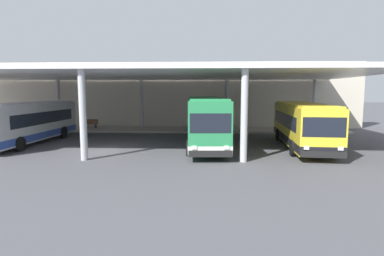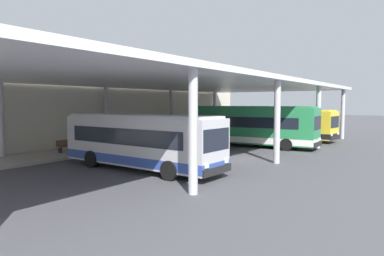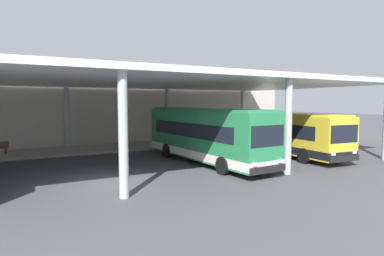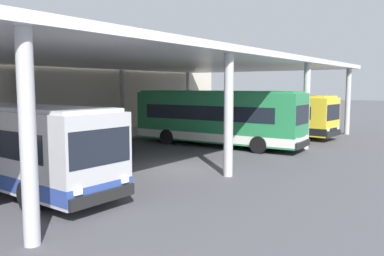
{
  "view_description": "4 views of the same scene",
  "coord_description": "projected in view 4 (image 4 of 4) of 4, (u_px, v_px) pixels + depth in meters",
  "views": [
    {
      "loc": [
        7.16,
        -19.91,
        3.98
      ],
      "look_at": [
        6.09,
        2.02,
        1.39
      ],
      "focal_mm": 28.88,
      "sensor_mm": 36.0,
      "label": 1
    },
    {
      "loc": [
        -21.08,
        -10.81,
        3.83
      ],
      "look_at": [
        1.92,
        5.45,
        1.82
      ],
      "focal_mm": 32.63,
      "sensor_mm": 36.0,
      "label": 2
    },
    {
      "loc": [
        -3.85,
        -15.28,
        3.97
      ],
      "look_at": [
        7.5,
        5.25,
        2.08
      ],
      "focal_mm": 30.02,
      "sensor_mm": 36.0,
      "label": 3
    },
    {
      "loc": [
        -14.5,
        -11.17,
        3.88
      ],
      "look_at": [
        3.83,
        2.22,
        1.47
      ],
      "focal_mm": 37.16,
      "sensor_mm": 36.0,
      "label": 4
    }
  ],
  "objects": [
    {
      "name": "bus_nearest_bay",
      "position": [
        11.0,
        145.0,
        15.02
      ],
      "size": [
        2.87,
        10.58,
        3.17
      ],
      "color": "#B7B7BC",
      "rests_on": "ground"
    },
    {
      "name": "station_building_facade",
      "position": [
        8.0,
        90.0,
        27.02
      ],
      "size": [
        48.0,
        1.6,
        7.21
      ],
      "primitive_type": "cube",
      "color": "beige",
      "rests_on": "ground"
    },
    {
      "name": "bus_middle_bay",
      "position": [
        267.0,
        114.0,
        31.0
      ],
      "size": [
        3.31,
        10.69,
        3.17
      ],
      "color": "yellow",
      "rests_on": "ground"
    },
    {
      "name": "platform_kerb",
      "position": [
        37.0,
        145.0,
        25.49
      ],
      "size": [
        42.0,
        4.5,
        0.18
      ],
      "primitive_type": "cube",
      "color": "#A39E93",
      "rests_on": "ground"
    },
    {
      "name": "ground_plane",
      "position": [
        182.0,
        169.0,
        18.6
      ],
      "size": [
        200.0,
        200.0,
        0.0
      ],
      "primitive_type": "plane",
      "color": "#47474C"
    },
    {
      "name": "canopy_shelter",
      "position": [
        101.0,
        59.0,
        21.27
      ],
      "size": [
        40.0,
        17.0,
        5.55
      ],
      "color": "silver",
      "rests_on": "ground"
    },
    {
      "name": "bus_second_bay",
      "position": [
        217.0,
        118.0,
        25.6
      ],
      "size": [
        3.15,
        11.45,
        3.57
      ],
      "color": "#28844C",
      "rests_on": "ground"
    }
  ]
}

